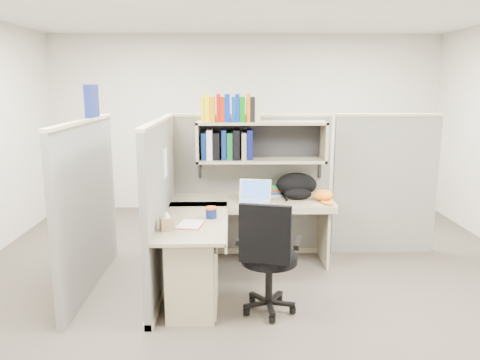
{
  "coord_description": "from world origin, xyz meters",
  "views": [
    {
      "loc": [
        -0.23,
        -4.34,
        1.95
      ],
      "look_at": [
        -0.14,
        0.25,
        1.01
      ],
      "focal_mm": 35.0,
      "sensor_mm": 36.0,
      "label": 1
    }
  ],
  "objects_px": {
    "backpack": "(297,186)",
    "snack_canister": "(211,212)",
    "desk": "(212,253)",
    "laptop": "(254,192)",
    "task_chair": "(268,275)"
  },
  "relations": [
    {
      "from": "desk",
      "to": "laptop",
      "type": "relative_size",
      "value": 5.15
    },
    {
      "from": "backpack",
      "to": "snack_canister",
      "type": "height_order",
      "value": "backpack"
    },
    {
      "from": "desk",
      "to": "task_chair",
      "type": "distance_m",
      "value": 0.6
    },
    {
      "from": "desk",
      "to": "backpack",
      "type": "distance_m",
      "value": 1.36
    },
    {
      "from": "backpack",
      "to": "snack_canister",
      "type": "distance_m",
      "value": 1.2
    },
    {
      "from": "desk",
      "to": "laptop",
      "type": "height_order",
      "value": "laptop"
    },
    {
      "from": "desk",
      "to": "backpack",
      "type": "bearing_deg",
      "value": 45.54
    },
    {
      "from": "desk",
      "to": "task_chair",
      "type": "bearing_deg",
      "value": -33.91
    },
    {
      "from": "desk",
      "to": "snack_canister",
      "type": "relative_size",
      "value": 16.17
    },
    {
      "from": "backpack",
      "to": "snack_canister",
      "type": "bearing_deg",
      "value": -124.23
    },
    {
      "from": "desk",
      "to": "task_chair",
      "type": "xyz_separation_m",
      "value": [
        0.49,
        -0.33,
        -0.08
      ]
    },
    {
      "from": "snack_canister",
      "to": "task_chair",
      "type": "xyz_separation_m",
      "value": [
        0.5,
        -0.47,
        -0.42
      ]
    },
    {
      "from": "task_chair",
      "to": "desk",
      "type": "bearing_deg",
      "value": 146.09
    },
    {
      "from": "snack_canister",
      "to": "task_chair",
      "type": "relative_size",
      "value": 0.11
    },
    {
      "from": "desk",
      "to": "snack_canister",
      "type": "xyz_separation_m",
      "value": [
        -0.01,
        0.14,
        0.35
      ]
    }
  ]
}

